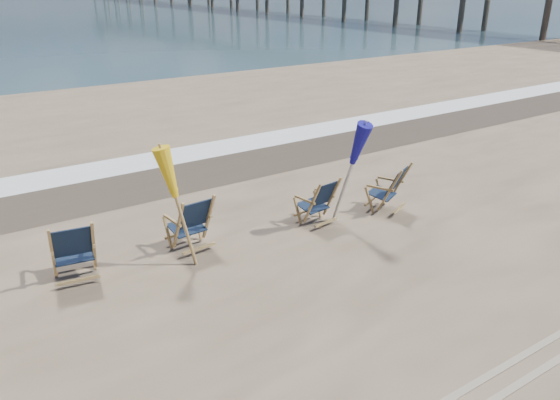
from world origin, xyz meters
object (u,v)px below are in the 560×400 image
at_px(beach_chair_2, 332,198).
at_px(beach_chair_3, 400,184).
at_px(beach_chair_1, 209,219).
at_px(umbrella_yellow, 178,177).
at_px(beach_chair_0, 94,248).
at_px(umbrella_blue, 349,142).

bearing_deg(beach_chair_2, beach_chair_3, 164.38).
distance_m(beach_chair_1, beach_chair_2, 2.56).
relative_size(beach_chair_2, umbrella_yellow, 0.47).
distance_m(beach_chair_1, beach_chair_3, 4.23).
height_order(beach_chair_0, umbrella_blue, umbrella_blue).
relative_size(beach_chair_0, umbrella_yellow, 0.52).
xyz_separation_m(umbrella_yellow, umbrella_blue, (3.32, -0.29, 0.13)).
xyz_separation_m(beach_chair_2, umbrella_yellow, (-3.23, -0.02, 1.10)).
bearing_deg(beach_chair_1, beach_chair_2, 167.15).
distance_m(beach_chair_0, umbrella_blue, 4.87).
xyz_separation_m(beach_chair_2, umbrella_blue, (0.09, -0.31, 1.23)).
bearing_deg(umbrella_blue, beach_chair_1, 165.68).
distance_m(beach_chair_0, beach_chair_2, 4.60).
xyz_separation_m(beach_chair_1, beach_chair_2, (2.54, -0.36, -0.05)).
bearing_deg(beach_chair_3, umbrella_blue, -21.15).
xyz_separation_m(beach_chair_0, beach_chair_3, (6.24, -0.57, -0.03)).
relative_size(beach_chair_2, umbrella_blue, 0.44).
bearing_deg(beach_chair_0, beach_chair_2, -175.92).
relative_size(beach_chair_0, beach_chair_3, 1.05).
distance_m(beach_chair_1, umbrella_yellow, 1.32).
distance_m(beach_chair_3, umbrella_yellow, 5.00).
height_order(beach_chair_2, beach_chair_3, beach_chair_3).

